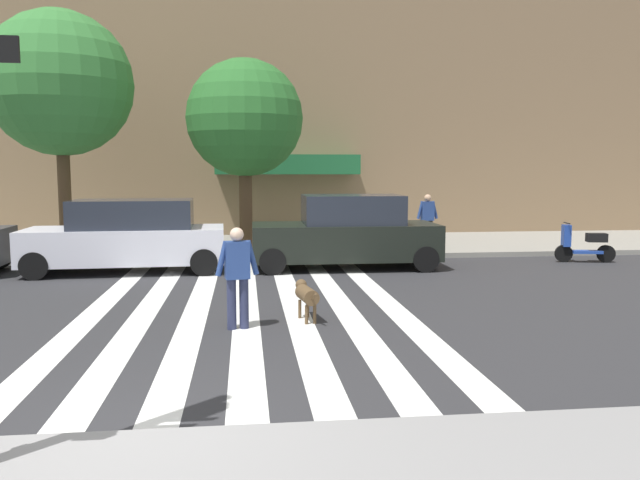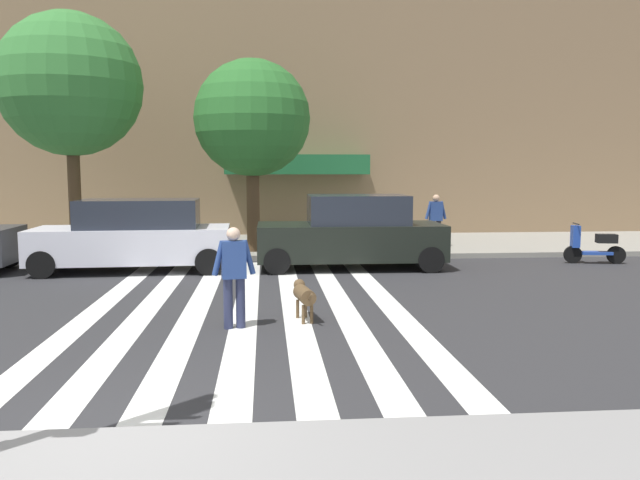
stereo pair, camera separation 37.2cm
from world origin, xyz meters
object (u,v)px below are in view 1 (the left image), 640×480
object	(u,v)px
pedestrian_dog_walker	(237,272)
street_tree_middle	(245,119)
parked_scooter	(585,245)
pedestrian_bystander	(427,217)
parked_car_behind_first	(128,236)
dog_on_leash	(306,295)
parked_car_third_in_line	(347,233)
street_tree_nearest	(60,84)

from	to	relation	value
pedestrian_dog_walker	street_tree_middle	bearing A→B (deg)	88.97
parked_scooter	pedestrian_bystander	bearing A→B (deg)	141.53
parked_car_behind_first	street_tree_middle	distance (m)	5.00
dog_on_leash	parked_scooter	bearing A→B (deg)	35.36
dog_on_leash	parked_car_behind_first	bearing A→B (deg)	124.72
parked_scooter	parked_car_third_in_line	bearing A→B (deg)	-177.95
parked_car_behind_first	pedestrian_bystander	xyz separation A→B (m)	(8.62, 3.14, 0.18)
parked_car_third_in_line	pedestrian_bystander	bearing A→B (deg)	45.62
pedestrian_bystander	parked_scooter	bearing A→B (deg)	-38.47
parked_car_third_in_line	pedestrian_dog_walker	size ratio (longest dim) A/B	2.92
parked_car_behind_first	street_tree_nearest	size ratio (longest dim) A/B	0.71
dog_on_leash	pedestrian_dog_walker	bearing A→B (deg)	-158.24
parked_scooter	pedestrian_dog_walker	xyz separation A→B (m)	(-9.49, -6.37, 0.45)
parked_car_behind_first	parked_car_third_in_line	distance (m)	5.54
parked_car_behind_first	parked_car_third_in_line	world-z (taller)	parked_car_third_in_line
parked_car_behind_first	street_tree_middle	xyz separation A→B (m)	(2.94, 2.56, 3.13)
parked_scooter	street_tree_middle	distance (m)	10.25
parked_car_third_in_line	parked_scooter	world-z (taller)	parked_car_third_in_line
street_tree_nearest	dog_on_leash	xyz separation A→B (m)	(6.19, -8.54, -4.53)
parked_car_behind_first	street_tree_middle	bearing A→B (deg)	40.97
street_tree_nearest	pedestrian_bystander	bearing A→B (deg)	1.49
parked_scooter	pedestrian_bystander	size ratio (longest dim) A/B	0.99
street_tree_nearest	pedestrian_dog_walker	bearing A→B (deg)	-60.75
street_tree_nearest	street_tree_middle	size ratio (longest dim) A/B	1.23
pedestrian_dog_walker	dog_on_leash	xyz separation A→B (m)	(1.15, 0.46, -0.48)
street_tree_nearest	dog_on_leash	distance (m)	11.47
parked_car_behind_first	parked_scooter	distance (m)	12.28
parked_car_third_in_line	parked_scooter	xyz separation A→B (m)	(6.73, 0.24, -0.44)
parked_car_third_in_line	street_tree_nearest	xyz separation A→B (m)	(-7.79, 2.86, 4.06)
parked_car_third_in_line	dog_on_leash	bearing A→B (deg)	-105.79
street_tree_middle	dog_on_leash	bearing A→B (deg)	-83.14
pedestrian_dog_walker	pedestrian_bystander	size ratio (longest dim) A/B	1.00
parked_scooter	parked_car_behind_first	bearing A→B (deg)	-178.89
parked_car_behind_first	dog_on_leash	xyz separation A→B (m)	(3.93, -5.68, -0.45)
parked_car_behind_first	dog_on_leash	world-z (taller)	parked_car_behind_first
pedestrian_bystander	pedestrian_dog_walker	bearing A→B (deg)	-122.14
street_tree_nearest	street_tree_middle	xyz separation A→B (m)	(5.19, -0.30, -0.94)
parked_car_third_in_line	dog_on_leash	xyz separation A→B (m)	(-1.60, -5.68, -0.47)
street_tree_middle	pedestrian_bystander	bearing A→B (deg)	5.90
parked_scooter	street_tree_nearest	world-z (taller)	street_tree_nearest
dog_on_leash	pedestrian_bystander	world-z (taller)	pedestrian_bystander
parked_scooter	street_tree_nearest	size ratio (longest dim) A/B	0.24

